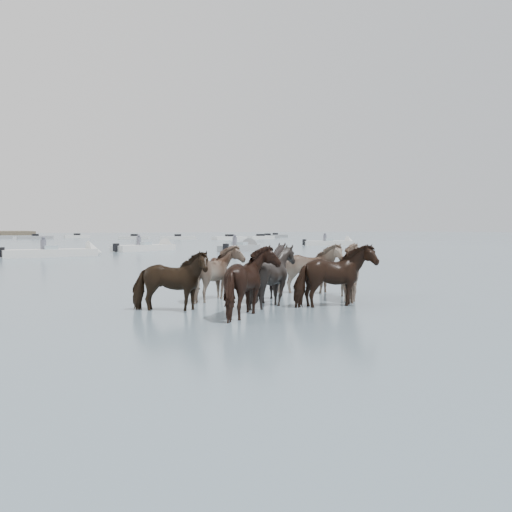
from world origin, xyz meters
name	(u,v)px	position (x,y,z in m)	size (l,w,h in m)	color
ground	(221,304)	(0.00, 0.00, 0.00)	(400.00, 400.00, 0.00)	slate
pony_herd	(278,277)	(1.26, -0.57, 0.64)	(6.60, 4.52, 1.60)	black
swimming_pony	(214,262)	(5.52, 12.94, 0.10)	(0.72, 0.44, 0.44)	black
motorboat_b	(64,253)	(0.09, 24.52, 0.22)	(6.28, 1.84, 1.92)	silver
motorboat_c	(151,248)	(7.81, 30.65, 0.22)	(6.03, 3.86, 1.92)	silver
motorboat_d	(244,248)	(14.10, 26.51, 0.23)	(4.76, 4.00, 1.92)	gray
motorboat_e	(335,243)	(28.73, 34.01, 0.23)	(5.79, 3.27, 1.92)	silver
distant_flotilla	(4,238)	(-0.59, 76.56, 0.26)	(104.99, 27.70, 0.93)	gray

